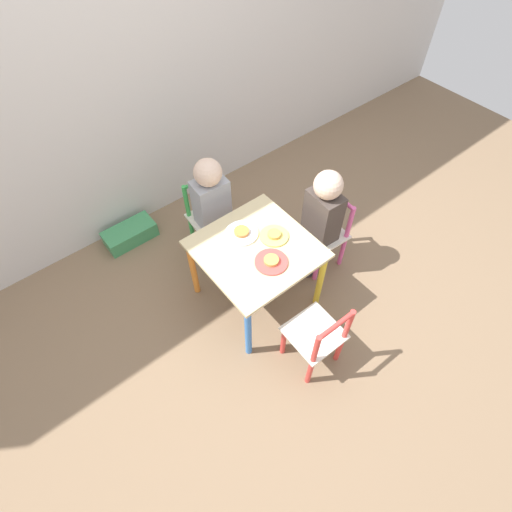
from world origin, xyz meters
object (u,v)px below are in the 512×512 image
at_px(child_right, 321,215).
at_px(chair_green, 210,218).
at_px(child_back, 213,202).
at_px(plate_back, 242,233).
at_px(kids_table, 256,256).
at_px(plate_front, 271,261).
at_px(chair_red, 317,337).
at_px(plate_right, 274,235).
at_px(storage_bin, 130,234).
at_px(chair_pink, 324,233).

bearing_deg(child_right, chair_green, -138.83).
distance_m(child_back, plate_back, 0.33).
xyz_separation_m(kids_table, child_back, (0.03, 0.45, 0.04)).
height_order(kids_table, plate_front, plate_front).
relative_size(kids_table, chair_green, 1.14).
height_order(kids_table, chair_green, chair_green).
xyz_separation_m(chair_red, plate_right, (0.14, 0.51, 0.23)).
bearing_deg(kids_table, storage_bin, 113.02).
bearing_deg(chair_green, chair_red, -88.63).
xyz_separation_m(chair_pink, child_right, (-0.06, 0.00, 0.20)).
xyz_separation_m(child_back, plate_front, (-0.03, -0.58, 0.04)).
xyz_separation_m(child_right, plate_back, (-0.45, 0.15, 0.03)).
xyz_separation_m(kids_table, chair_green, (0.04, 0.51, -0.15)).
relative_size(chair_pink, plate_back, 2.83).
bearing_deg(child_right, chair_red, -40.15).
relative_size(plate_right, storage_bin, 0.45).
relative_size(chair_pink, chair_green, 1.00).
bearing_deg(child_back, kids_table, -90.00).
bearing_deg(plate_front, chair_pink, 10.18).
distance_m(chair_green, plate_back, 0.45).
bearing_deg(chair_green, plate_back, -91.34).
height_order(chair_red, storage_bin, chair_red).
height_order(kids_table, plate_back, plate_back).
xyz_separation_m(plate_right, plate_front, (-0.12, -0.12, 0.00)).
bearing_deg(plate_right, chair_pink, -4.88).
relative_size(child_back, plate_front, 4.29).
bearing_deg(chair_pink, child_right, -90.00).
bearing_deg(plate_back, plate_front, -90.00).
distance_m(chair_red, child_back, 0.98).
bearing_deg(chair_green, plate_right, -76.11).
height_order(plate_front, storage_bin, plate_front).
bearing_deg(chair_pink, chair_green, -135.23).
xyz_separation_m(kids_table, plate_front, (-0.00, -0.12, 0.08)).
xyz_separation_m(chair_green, storage_bin, (-0.42, 0.39, -0.20)).
bearing_deg(kids_table, child_back, 85.84).
bearing_deg(plate_back, plate_right, -45.00).
height_order(chair_green, storage_bin, chair_green).
distance_m(plate_right, plate_back, 0.18).
bearing_deg(kids_table, plate_right, 0.00).
distance_m(child_back, plate_front, 0.58).
relative_size(plate_front, storage_bin, 0.50).
bearing_deg(child_right, storage_bin, -134.37).
bearing_deg(plate_right, storage_bin, 119.42).
xyz_separation_m(plate_back, storage_bin, (-0.38, 0.77, -0.43)).
bearing_deg(child_back, plate_back, -91.58).
xyz_separation_m(kids_table, plate_right, (0.12, 0.00, 0.08)).
bearing_deg(child_right, plate_front, -74.34).
height_order(plate_right, storage_bin, plate_right).
relative_size(child_back, plate_back, 4.06).
relative_size(kids_table, storage_bin, 1.71).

